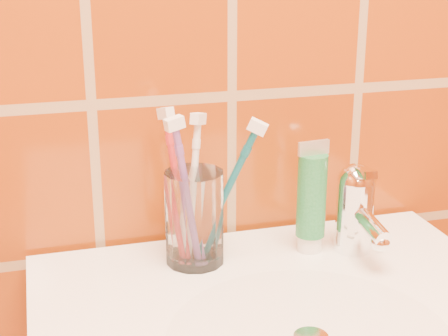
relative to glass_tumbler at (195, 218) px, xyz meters
name	(u,v)px	position (x,y,z in m)	size (l,w,h in m)	color
glass_tumbler	(195,218)	(0.00, 0.00, 0.00)	(0.07, 0.07, 0.12)	white
toothpaste_tube	(311,200)	(0.15, -0.01, 0.01)	(0.04, 0.04, 0.15)	white
faucet	(356,206)	(0.21, -0.03, 0.00)	(0.05, 0.11, 0.12)	white
toothbrush_0	(187,195)	(-0.01, -0.01, 0.04)	(0.05, 0.03, 0.20)	#734697
toothbrush_1	(193,188)	(0.00, 0.02, 0.03)	(0.05, 0.05, 0.19)	white
toothbrush_2	(177,187)	(-0.02, 0.02, 0.04)	(0.04, 0.07, 0.20)	red
toothbrush_3	(226,193)	(0.04, -0.01, 0.03)	(0.09, 0.06, 0.19)	#0B5463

